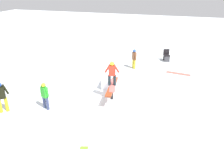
{
  "coord_description": "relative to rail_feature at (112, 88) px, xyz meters",
  "views": [
    {
      "loc": [
        9.35,
        2.77,
        5.57
      ],
      "look_at": [
        0.0,
        0.0,
        1.36
      ],
      "focal_mm": 35.0,
      "sensor_mm": 36.0,
      "label": 1
    }
  ],
  "objects": [
    {
      "name": "bystander_black",
      "position": [
        2.53,
        -4.43,
        0.2
      ],
      "size": [
        0.51,
        0.58,
        1.49
      ],
      "rotation": [
        0.0,
        0.0,
        2.27
      ],
      "color": "yellow",
      "rests_on": "ground"
    },
    {
      "name": "main_rider_on_rail",
      "position": [
        0.0,
        0.0,
        0.74
      ],
      "size": [
        1.51,
        0.73,
        1.27
      ],
      "rotation": [
        0.0,
        0.0,
        0.29
      ],
      "color": "#EE6A62",
      "rests_on": "rail_feature"
    },
    {
      "name": "ground_plane",
      "position": [
        0.0,
        0.0,
        -0.64
      ],
      "size": [
        60.0,
        60.0,
        0.0
      ],
      "primitive_type": "plane",
      "color": "white"
    },
    {
      "name": "bystander_green",
      "position": [
        1.76,
        -2.71,
        0.11
      ],
      "size": [
        0.29,
        0.59,
        1.34
      ],
      "rotation": [
        0.0,
        0.0,
        1.21
      ],
      "color": "#39426A",
      "rests_on": "ground"
    },
    {
      "name": "loose_snowboard_coral",
      "position": [
        -4.36,
        3.2,
        -0.62
      ],
      "size": [
        0.48,
        1.55,
        0.02
      ],
      "primitive_type": "cube",
      "rotation": [
        0.0,
        0.0,
        1.44
      ],
      "color": "#F56859",
      "rests_on": "ground"
    },
    {
      "name": "snow_kicker_ramp",
      "position": [
        -1.72,
        -0.19,
        -0.33
      ],
      "size": [
        1.96,
        1.69,
        0.61
      ],
      "primitive_type": "cube",
      "rotation": [
        0.0,
        0.0,
        0.11
      ],
      "color": "white",
      "rests_on": "ground"
    },
    {
      "name": "folding_chair",
      "position": [
        -6.63,
        2.27,
        -0.22
      ],
      "size": [
        0.55,
        0.55,
        0.88
      ],
      "rotation": [
        0.0,
        0.0,
        1.88
      ],
      "color": "#3F3F44",
      "rests_on": "ground"
    },
    {
      "name": "rail_feature",
      "position": [
        0.0,
        0.0,
        0.0
      ],
      "size": [
        2.17,
        0.52,
        0.76
      ],
      "rotation": [
        0.0,
        0.0,
        0.11
      ],
      "color": "black",
      "rests_on": "ground"
    },
    {
      "name": "bystander_brown",
      "position": [
        -4.47,
        0.24,
        0.12
      ],
      "size": [
        0.56,
        0.4,
        1.35
      ],
      "rotation": [
        0.0,
        0.0,
        3.72
      ],
      "color": "gold",
      "rests_on": "ground"
    }
  ]
}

